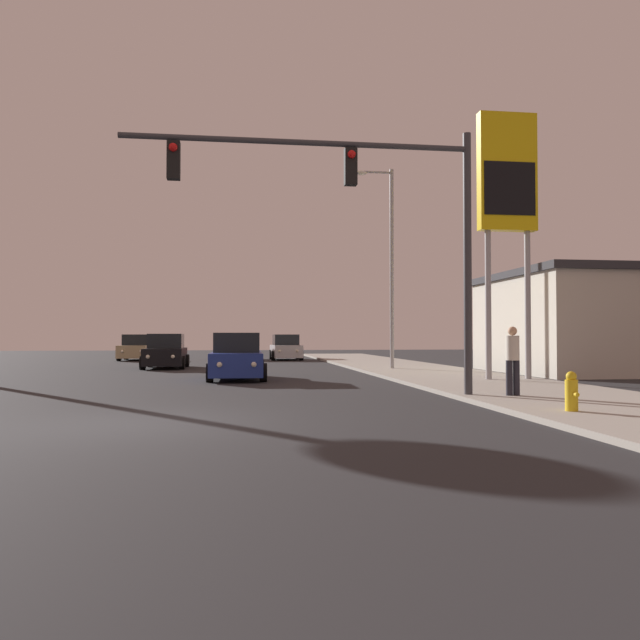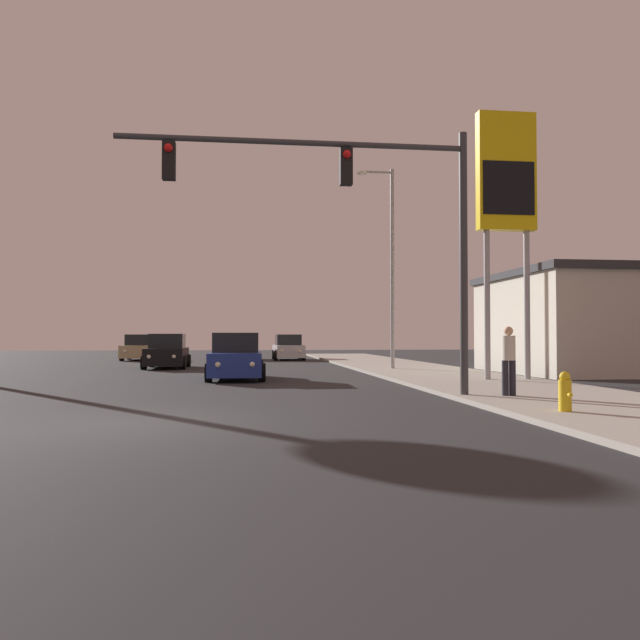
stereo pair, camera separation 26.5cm
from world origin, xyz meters
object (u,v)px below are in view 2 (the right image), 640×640
at_px(car_black, 167,353).
at_px(pedestrian_on_sidewalk, 509,358).
at_px(street_lamp, 389,257).
at_px(fire_hydrant, 565,392).
at_px(traffic_light_mast, 364,203).
at_px(car_red, 238,348).
at_px(car_silver, 288,348).
at_px(car_tan, 140,349).
at_px(gas_station_sign, 506,186).
at_px(car_blue, 236,358).

relative_size(car_black, pedestrian_on_sidewalk, 2.59).
distance_m(street_lamp, fire_hydrant, 16.79).
bearing_deg(fire_hydrant, traffic_light_mast, 131.83).
height_order(car_red, car_silver, same).
xyz_separation_m(car_tan, gas_station_sign, (15.55, -22.00, 5.86)).
height_order(car_red, gas_station_sign, gas_station_sign).
distance_m(gas_station_sign, pedestrian_on_sidewalk, 8.24).
relative_size(car_tan, traffic_light_mast, 0.51).
bearing_deg(traffic_light_mast, street_lamp, 73.96).
relative_size(car_black, car_silver, 1.00).
relative_size(fire_hydrant, pedestrian_on_sidewalk, 0.46).
xyz_separation_m(car_black, pedestrian_on_sidewalk, (10.10, -16.77, 0.27)).
distance_m(street_lamp, gas_station_sign, 7.91).
bearing_deg(traffic_light_mast, car_blue, 111.88).
bearing_deg(street_lamp, car_silver, 104.34).
bearing_deg(car_silver, pedestrian_on_sidewalk, 95.68).
height_order(gas_station_sign, pedestrian_on_sidewalk, gas_station_sign).
bearing_deg(pedestrian_on_sidewalk, car_silver, 97.27).
height_order(car_black, street_lamp, street_lamp).
bearing_deg(car_black, traffic_light_mast, 111.10).
bearing_deg(car_tan, car_black, 107.64).
relative_size(car_silver, fire_hydrant, 5.70).
relative_size(car_blue, car_tan, 1.00).
height_order(traffic_light_mast, gas_station_sign, gas_station_sign).
height_order(car_red, car_black, same).
distance_m(car_silver, traffic_light_mast, 26.87).
bearing_deg(gas_station_sign, car_red, 112.44).
bearing_deg(car_red, car_tan, 1.85).
distance_m(car_tan, traffic_light_mast, 29.09).
xyz_separation_m(car_blue, gas_station_sign, (9.06, -2.77, 5.86)).
bearing_deg(car_blue, car_tan, -70.51).
bearing_deg(car_red, car_blue, 90.67).
distance_m(car_red, street_lamp, 16.84).
height_order(car_silver, gas_station_sign, gas_station_sign).
xyz_separation_m(car_red, car_silver, (3.30, -0.73, 0.00)).
height_order(car_silver, pedestrian_on_sidewalk, pedestrian_on_sidewalk).
bearing_deg(car_tan, fire_hydrant, 114.62).
bearing_deg(fire_hydrant, car_red, 101.83).
relative_size(traffic_light_mast, gas_station_sign, 0.95).
bearing_deg(fire_hydrant, car_silver, 96.00).
xyz_separation_m(car_black, street_lamp, (10.23, -3.80, 4.36)).
bearing_deg(car_black, gas_station_sign, 137.18).
relative_size(car_blue, pedestrian_on_sidewalk, 2.59).
distance_m(car_tan, fire_hydrant, 33.30).
relative_size(car_tan, street_lamp, 0.48).
bearing_deg(car_red, fire_hydrant, 102.24).
xyz_separation_m(car_blue, pedestrian_on_sidewalk, (6.65, -8.32, 0.27)).
distance_m(traffic_light_mast, street_lamp, 13.07).
xyz_separation_m(street_lamp, fire_hydrant, (-0.41, -16.14, -4.63)).
relative_size(traffic_light_mast, street_lamp, 0.95).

